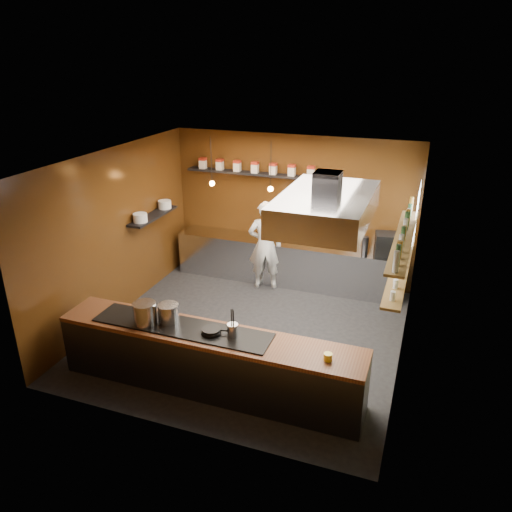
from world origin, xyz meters
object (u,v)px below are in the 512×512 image
at_px(extractor_hood, 326,207).
at_px(espresso_machine, 386,244).
at_px(stockpot_small, 169,313).
at_px(chef, 265,245).
at_px(stockpot_large, 145,313).

relative_size(extractor_hood, espresso_machine, 4.80).
height_order(stockpot_small, espresso_machine, espresso_machine).
bearing_deg(espresso_machine, stockpot_small, -135.15).
height_order(espresso_machine, chef, chef).
distance_m(extractor_hood, stockpot_small, 2.65).
relative_size(stockpot_small, espresso_machine, 0.70).
relative_size(stockpot_large, chef, 0.18).
relative_size(extractor_hood, chef, 1.10).
relative_size(stockpot_large, espresso_machine, 0.79).
bearing_deg(extractor_hood, chef, 126.54).
bearing_deg(stockpot_large, extractor_hood, 30.37).
height_order(extractor_hood, espresso_machine, extractor_hood).
height_order(stockpot_large, espresso_machine, espresso_machine).
xyz_separation_m(stockpot_large, stockpot_small, (0.29, 0.15, -0.02)).
xyz_separation_m(espresso_machine, chef, (-2.30, -0.37, -0.20)).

